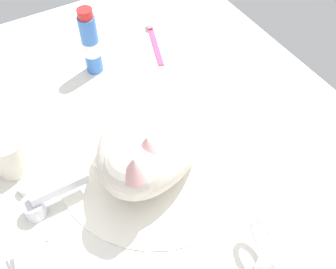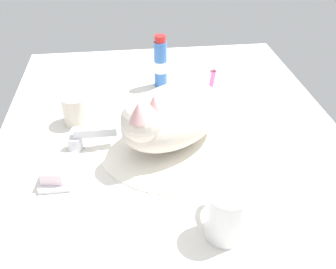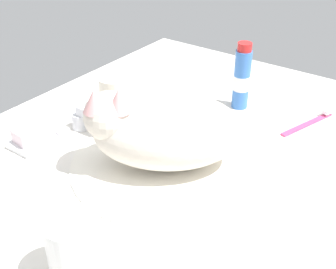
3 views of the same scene
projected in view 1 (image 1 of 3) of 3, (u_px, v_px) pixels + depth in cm
name	position (u px, v px, depth cm)	size (l,w,h in cm)	color
ground_plane	(156.00, 162.00, 72.33)	(110.00, 82.50, 3.00)	silver
sink_basin	(156.00, 157.00, 70.91)	(35.72, 35.72, 0.64)	white
faucet	(43.00, 201.00, 62.78)	(12.59, 11.35, 5.31)	silver
cat	(152.00, 136.00, 64.64)	(29.33, 31.15, 15.79)	beige
coffee_mug	(284.00, 261.00, 54.10)	(11.52, 7.14, 9.59)	white
rinse_cup	(10.00, 154.00, 67.18)	(6.68, 6.68, 7.34)	silver
soap_bar	(34.00, 267.00, 55.88)	(7.16, 4.34, 2.68)	silver
toothpaste_bottle	(92.00, 43.00, 80.98)	(3.70, 3.70, 15.13)	#3870C6
toothbrush	(154.00, 41.00, 92.03)	(15.01, 6.04, 1.60)	#D83F72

